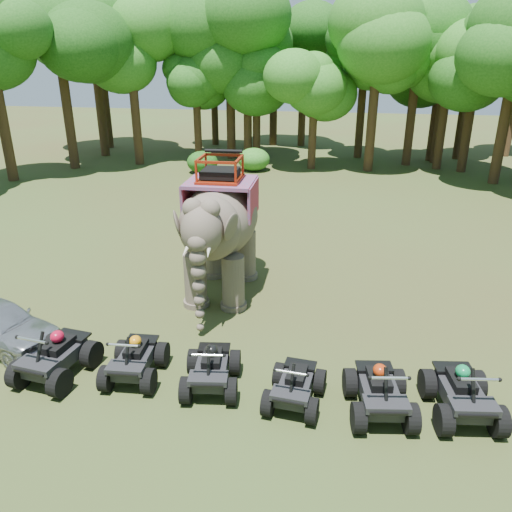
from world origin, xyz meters
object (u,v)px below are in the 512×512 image
object	(u,v)px
atv_1	(134,354)
atv_5	(463,387)
elephant	(221,226)
atv_2	(211,363)
atv_0	(54,351)
atv_4	(380,386)
atv_3	(295,380)

from	to	relation	value
atv_1	atv_5	world-z (taller)	atv_5
elephant	atv_2	xyz separation A→B (m)	(0.94, -4.84, -1.54)
atv_1	atv_0	bearing A→B (deg)	-175.04
atv_1	atv_2	bearing A→B (deg)	-5.77
atv_0	atv_5	size ratio (longest dim) A/B	1.02
atv_1	atv_4	size ratio (longest dim) A/B	0.94
elephant	atv_0	xyz separation A→B (m)	(-2.69, -5.07, -1.48)
atv_2	atv_3	bearing A→B (deg)	-14.87
elephant	atv_4	world-z (taller)	elephant
atv_5	atv_2	bearing A→B (deg)	172.02
elephant	atv_3	world-z (taller)	elephant
atv_0	atv_1	bearing A→B (deg)	16.41
atv_5	atv_0	bearing A→B (deg)	173.40
atv_2	elephant	bearing A→B (deg)	92.84
atv_0	atv_1	distance (m)	1.83
atv_0	atv_5	bearing A→B (deg)	9.02
elephant	atv_3	size ratio (longest dim) A/B	3.29
atv_5	atv_1	bearing A→B (deg)	171.51
atv_0	atv_4	size ratio (longest dim) A/B	1.04
atv_0	atv_2	distance (m)	3.64
atv_1	atv_3	xyz separation A→B (m)	(3.73, -0.27, -0.03)
atv_2	atv_3	xyz separation A→B (m)	(1.90, -0.22, -0.04)
atv_0	atv_5	xyz separation A→B (m)	(8.94, 0.27, -0.01)
elephant	atv_5	xyz separation A→B (m)	(6.25, -4.80, -1.49)
atv_3	atv_2	bearing A→B (deg)	178.80
atv_0	atv_1	size ratio (longest dim) A/B	1.10
atv_1	atv_3	bearing A→B (deg)	-8.35
atv_2	atv_5	world-z (taller)	atv_5
atv_2	atv_3	world-z (taller)	atv_2
elephant	atv_4	bearing A→B (deg)	-49.30
atv_0	elephant	bearing A→B (deg)	69.34
atv_3	atv_4	distance (m)	1.75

